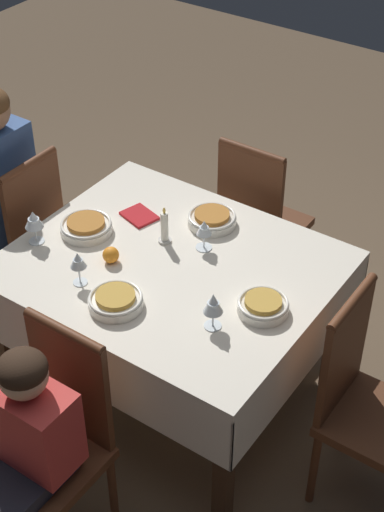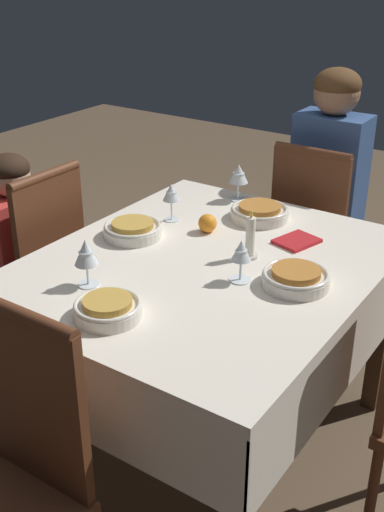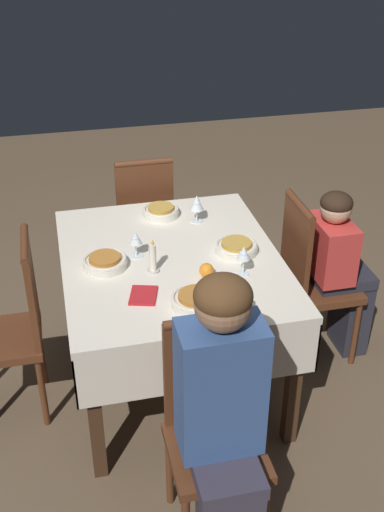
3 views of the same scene
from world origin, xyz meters
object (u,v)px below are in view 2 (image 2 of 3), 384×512
object	(u,v)px
napkin_red_folded	(297,241)
wine_glass_north	(241,253)
bowl_west	(260,212)
wine_glass_west	(239,175)
dining_table	(205,287)
candle_centerpiece	(250,240)
wine_glass_south	(171,194)
bowl_south	(133,229)
person_adult_denim	(331,190)
chair_west	(314,239)
chair_east	(13,481)
orange_fruit	(207,223)
bowl_north	(296,278)
bowl_east	(108,308)
wine_glass_east	(86,254)
chair_south	(38,272)
person_child_red	(9,256)

from	to	relation	value
napkin_red_folded	wine_glass_north	bearing A→B (deg)	-3.83
bowl_west	wine_glass_west	bearing A→B (deg)	-126.85
dining_table	bowl_west	size ratio (longest dim) A/B	5.68
candle_centerpiece	wine_glass_south	bearing A→B (deg)	-105.75
dining_table	bowl_south	bearing A→B (deg)	-93.61
person_adult_denim	wine_glass_south	world-z (taller)	person_adult_denim
person_adult_denim	bowl_south	size ratio (longest dim) A/B	6.01
bowl_south	bowl_west	bearing A→B (deg)	143.39
chair_west	person_adult_denim	bearing A→B (deg)	-90.00
dining_table	chair_east	world-z (taller)	chair_east
bowl_south	wine_glass_south	size ratio (longest dim) A/B	1.42
orange_fruit	napkin_red_folded	world-z (taller)	orange_fruit
bowl_west	napkin_red_folded	world-z (taller)	bowl_west
bowl_west	bowl_north	distance (m)	0.52
bowl_south	orange_fruit	world-z (taller)	orange_fruit
bowl_west	wine_glass_north	xyz separation A→B (m)	(0.46, 0.19, 0.07)
chair_east	chair_west	bearing A→B (deg)	89.57
bowl_west	bowl_east	size ratio (longest dim) A/B	1.14
candle_centerpiece	napkin_red_folded	bearing A→B (deg)	157.86
chair_west	bowl_south	world-z (taller)	chair_west
chair_west	wine_glass_west	world-z (taller)	chair_west
wine_glass_east	orange_fruit	bearing A→B (deg)	171.22
bowl_south	bowl_north	distance (m)	0.63
wine_glass_south	orange_fruit	world-z (taller)	wine_glass_south
bowl_south	napkin_red_folded	distance (m)	0.57
chair_south	dining_table	bearing A→B (deg)	93.91
chair_south	chair_east	xyz separation A→B (m)	(0.80, 0.76, 0.00)
bowl_north	candle_centerpiece	world-z (taller)	candle_centerpiece
candle_centerpiece	napkin_red_folded	world-z (taller)	candle_centerpiece
bowl_north	person_child_red	bearing A→B (deg)	-86.98
dining_table	bowl_south	size ratio (longest dim) A/B	6.03
candle_centerpiece	bowl_west	bearing A→B (deg)	-156.79
chair_east	wine_glass_west	size ratio (longest dim) A/B	6.35
bowl_east	orange_fruit	size ratio (longest dim) A/B	2.87
person_adult_denim	chair_east	bearing A→B (deg)	89.61
bowl_south	candle_centerpiece	world-z (taller)	candle_centerpiece
orange_fruit	chair_south	bearing A→B (deg)	-68.16
person_child_red	wine_glass_east	xyz separation A→B (m)	(0.28, 0.71, 0.32)
dining_table	chair_east	xyz separation A→B (m)	(0.85, 0.00, -0.14)
bowl_south	candle_centerpiece	distance (m)	0.43
dining_table	chair_west	bearing A→B (deg)	178.94
bowl_north	bowl_east	xyz separation A→B (m)	(0.45, -0.35, 0.00)
wine_glass_south	wine_glass_east	xyz separation A→B (m)	(0.55, 0.09, -0.00)
bowl_north	bowl_east	world-z (taller)	same
chair_east	orange_fruit	size ratio (longest dim) A/B	14.24
person_adult_denim	wine_glass_south	bearing A→B (deg)	68.55
wine_glass_east	bowl_east	bearing A→B (deg)	58.06
dining_table	wine_glass_west	xyz separation A→B (m)	(-0.53, -0.19, 0.20)
person_adult_denim	bowl_east	size ratio (longest dim) A/B	6.46
wine_glass_north	person_adult_denim	bearing A→B (deg)	-172.25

